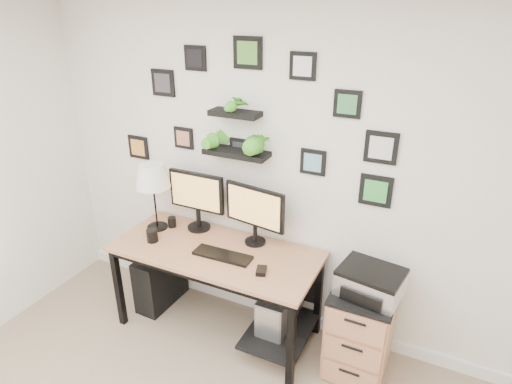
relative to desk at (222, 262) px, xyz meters
The scene contains 14 objects.
room 0.73m from the desk, 45.46° to the left, with size 4.00×4.00×4.00m.
desk is the anchor object (origin of this frame).
monitor_left 0.56m from the desk, 149.77° to the left, with size 0.49×0.19×0.50m.
monitor_right 0.49m from the desk, 43.51° to the left, with size 0.51×0.19×0.48m.
keyboard 0.18m from the desk, 56.56° to the right, with size 0.45×0.14×0.02m, color black.
mouse 0.46m from the desk, 21.21° to the right, with size 0.07×0.11×0.03m, color black.
table_lamp 0.87m from the desk, behind, with size 0.28×0.28×0.56m.
mug 0.59m from the desk, 165.68° to the right, with size 0.09×0.09×0.10m, color black.
pen_cup 0.59m from the desk, 167.15° to the left, with size 0.07×0.07×0.09m, color black.
pc_tower_black 0.76m from the desk, behind, with size 0.22×0.49×0.49m, color black.
pc_tower_grey 0.61m from the desk, ahead, with size 0.21×0.49×0.48m.
file_cabinet 1.14m from the desk, ahead, with size 0.43×0.53×0.67m.
printer 1.13m from the desk, ahead, with size 0.45×0.39×0.19m.
wall_decor 1.07m from the desk, 75.71° to the left, with size 2.24×0.18×1.08m.
Camera 1 is at (1.14, -0.76, 2.48)m, focal length 30.00 mm.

